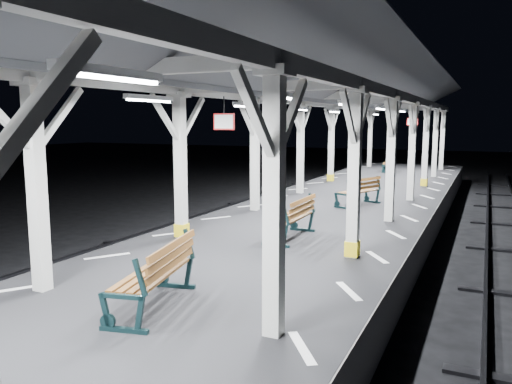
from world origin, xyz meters
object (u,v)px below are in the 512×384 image
Objects in this scene: bench_near at (159,272)px; bench_far at (361,191)px; bench_extra at (389,163)px; bench_mid at (294,217)px.

bench_near is 1.08× the size of bench_far.
bench_far is 11.60m from bench_extra.
bench_mid is at bearing -72.46° from bench_far.
bench_near is at bearing -92.92° from bench_mid.
bench_mid is 1.06× the size of bench_extra.
bench_extra is (-0.82, 16.66, -0.05)m from bench_mid.
bench_extra is at bearing 92.73° from bench_mid.
bench_near is 21.53m from bench_extra.
bench_far is 1.08× the size of bench_extra.
bench_near is 1.09× the size of bench_mid.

